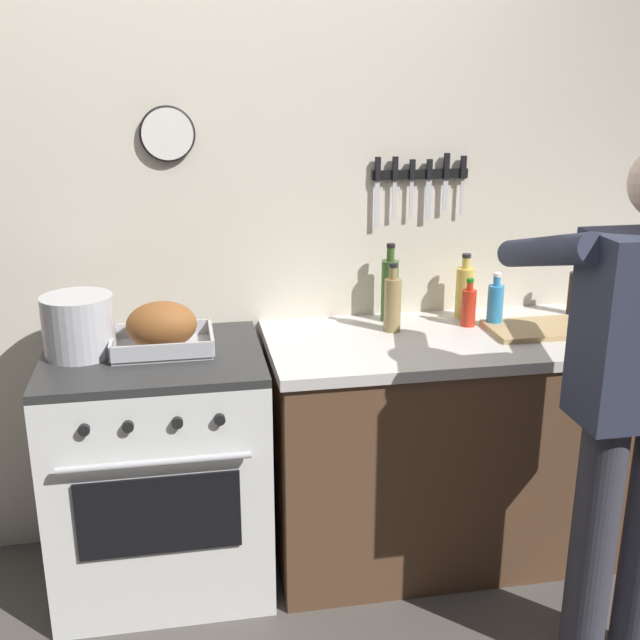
# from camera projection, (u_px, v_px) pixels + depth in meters

# --- Properties ---
(wall_back) EXTENTS (6.00, 0.13, 2.60)m
(wall_back) POSITION_uv_depth(u_px,v_px,m) (206.00, 219.00, 2.97)
(wall_back) COLOR beige
(wall_back) RESTS_ON ground
(counter_block) EXTENTS (2.03, 0.65, 0.90)m
(counter_block) POSITION_uv_depth(u_px,v_px,m) (527.00, 436.00, 3.11)
(counter_block) COLOR brown
(counter_block) RESTS_ON ground
(stove) EXTENTS (0.76, 0.67, 0.90)m
(stove) POSITION_uv_depth(u_px,v_px,m) (160.00, 470.00, 2.86)
(stove) COLOR white
(stove) RESTS_ON ground
(person_cook) EXTENTS (0.51, 0.63, 1.66)m
(person_cook) POSITION_uv_depth(u_px,v_px,m) (636.00, 387.00, 2.31)
(person_cook) COLOR #383842
(person_cook) RESTS_ON ground
(roasting_pan) EXTENTS (0.35, 0.26, 0.18)m
(roasting_pan) POSITION_uv_depth(u_px,v_px,m) (162.00, 329.00, 2.73)
(roasting_pan) COLOR #B7B7BC
(roasting_pan) RESTS_ON stove
(stock_pot) EXTENTS (0.24, 0.24, 0.21)m
(stock_pot) POSITION_uv_depth(u_px,v_px,m) (79.00, 326.00, 2.69)
(stock_pot) COLOR #B7B7BC
(stock_pot) RESTS_ON stove
(cutting_board) EXTENTS (0.36, 0.24, 0.02)m
(cutting_board) POSITION_uv_depth(u_px,v_px,m) (536.00, 329.00, 2.95)
(cutting_board) COLOR tan
(cutting_board) RESTS_ON counter_block
(bottle_vinegar) EXTENTS (0.06, 0.06, 0.26)m
(bottle_vinegar) POSITION_uv_depth(u_px,v_px,m) (392.00, 303.00, 2.93)
(bottle_vinegar) COLOR #997F4C
(bottle_vinegar) RESTS_ON counter_block
(bottle_soy_sauce) EXTENTS (0.05, 0.05, 0.22)m
(bottle_soy_sauce) POSITION_uv_depth(u_px,v_px,m) (575.00, 292.00, 3.14)
(bottle_soy_sauce) COLOR black
(bottle_soy_sauce) RESTS_ON counter_block
(bottle_cooking_oil) EXTENTS (0.07, 0.07, 0.26)m
(bottle_cooking_oil) POSITION_uv_depth(u_px,v_px,m) (465.00, 291.00, 3.10)
(bottle_cooking_oil) COLOR gold
(bottle_cooking_oil) RESTS_ON counter_block
(bottle_hot_sauce) EXTENTS (0.06, 0.06, 0.19)m
(bottle_hot_sauce) POSITION_uv_depth(u_px,v_px,m) (469.00, 306.00, 3.00)
(bottle_hot_sauce) COLOR red
(bottle_hot_sauce) RESTS_ON counter_block
(bottle_dish_soap) EXTENTS (0.06, 0.06, 0.21)m
(bottle_dish_soap) POSITION_uv_depth(u_px,v_px,m) (495.00, 305.00, 2.99)
(bottle_dish_soap) COLOR #338CCC
(bottle_dish_soap) RESTS_ON counter_block
(bottle_olive_oil) EXTENTS (0.07, 0.07, 0.31)m
(bottle_olive_oil) POSITION_uv_depth(u_px,v_px,m) (390.00, 289.00, 3.05)
(bottle_olive_oil) COLOR #385623
(bottle_olive_oil) RESTS_ON counter_block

